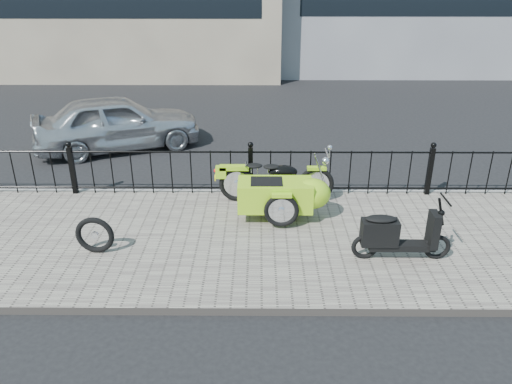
{
  "coord_description": "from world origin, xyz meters",
  "views": [
    {
      "loc": [
        0.17,
        -7.77,
        4.21
      ],
      "look_at": [
        0.12,
        -0.1,
        0.77
      ],
      "focal_mm": 35.0,
      "sensor_mm": 36.0,
      "label": 1
    }
  ],
  "objects_px": {
    "sedan_car": "(117,122)",
    "spare_tire": "(95,235)",
    "scooter": "(395,236)",
    "motorcycle_sidecar": "(285,191)"
  },
  "relations": [
    {
      "from": "motorcycle_sidecar",
      "to": "scooter",
      "type": "height_order",
      "value": "scooter"
    },
    {
      "from": "motorcycle_sidecar",
      "to": "sedan_car",
      "type": "bearing_deg",
      "value": 135.19
    },
    {
      "from": "spare_tire",
      "to": "scooter",
      "type": "bearing_deg",
      "value": -1.82
    },
    {
      "from": "motorcycle_sidecar",
      "to": "sedan_car",
      "type": "height_order",
      "value": "sedan_car"
    },
    {
      "from": "sedan_car",
      "to": "spare_tire",
      "type": "bearing_deg",
      "value": 168.37
    },
    {
      "from": "motorcycle_sidecar",
      "to": "scooter",
      "type": "bearing_deg",
      "value": -42.36
    },
    {
      "from": "spare_tire",
      "to": "sedan_car",
      "type": "relative_size",
      "value": 0.15
    },
    {
      "from": "scooter",
      "to": "motorcycle_sidecar",
      "type": "bearing_deg",
      "value": 137.64
    },
    {
      "from": "scooter",
      "to": "spare_tire",
      "type": "height_order",
      "value": "scooter"
    },
    {
      "from": "motorcycle_sidecar",
      "to": "spare_tire",
      "type": "distance_m",
      "value": 3.3
    }
  ]
}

